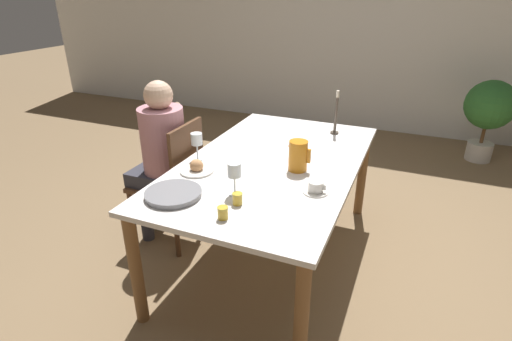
# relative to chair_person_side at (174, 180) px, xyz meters

# --- Properties ---
(ground_plane) EXTENTS (20.00, 20.00, 0.00)m
(ground_plane) POSITION_rel_chair_person_side_xyz_m (0.71, 0.07, -0.50)
(ground_plane) COLOR #7F6647
(wall_back) EXTENTS (10.00, 0.06, 2.60)m
(wall_back) POSITION_rel_chair_person_side_xyz_m (0.71, 3.20, 0.80)
(wall_back) COLOR white
(wall_back) RESTS_ON ground_plane
(dining_table) EXTENTS (1.05, 1.80, 0.73)m
(dining_table) POSITION_rel_chair_person_side_xyz_m (0.71, 0.07, 0.15)
(dining_table) COLOR silver
(dining_table) RESTS_ON ground_plane
(chair_person_side) EXTENTS (0.42, 0.42, 0.92)m
(chair_person_side) POSITION_rel_chair_person_side_xyz_m (0.00, 0.00, 0.00)
(chair_person_side) COLOR #51331E
(chair_person_side) RESTS_ON ground_plane
(person_seated) EXTENTS (0.39, 0.41, 1.20)m
(person_seated) POSITION_rel_chair_person_side_xyz_m (-0.09, -0.01, 0.22)
(person_seated) COLOR #33333D
(person_seated) RESTS_ON ground_plane
(red_pitcher) EXTENTS (0.14, 0.11, 0.19)m
(red_pitcher) POSITION_rel_chair_person_side_xyz_m (0.90, 0.01, 0.33)
(red_pitcher) COLOR orange
(red_pitcher) RESTS_ON dining_table
(wine_glass_water) EXTENTS (0.07, 0.07, 0.18)m
(wine_glass_water) POSITION_rel_chair_person_side_xyz_m (0.26, -0.09, 0.37)
(wine_glass_water) COLOR white
(wine_glass_water) RESTS_ON dining_table
(wine_glass_juice) EXTENTS (0.07, 0.07, 0.18)m
(wine_glass_juice) POSITION_rel_chair_person_side_xyz_m (0.68, -0.42, 0.37)
(wine_glass_juice) COLOR white
(wine_glass_juice) RESTS_ON dining_table
(teacup_near_person) EXTENTS (0.14, 0.14, 0.06)m
(teacup_near_person) POSITION_rel_chair_person_side_xyz_m (1.07, -0.23, 0.26)
(teacup_near_person) COLOR silver
(teacup_near_person) RESTS_ON dining_table
(serving_tray) EXTENTS (0.30, 0.30, 0.03)m
(serving_tray) POSITION_rel_chair_person_side_xyz_m (0.39, -0.57, 0.25)
(serving_tray) COLOR gray
(serving_tray) RESTS_ON dining_table
(bread_plate) EXTENTS (0.20, 0.20, 0.08)m
(bread_plate) POSITION_rel_chair_person_side_xyz_m (0.35, -0.25, 0.26)
(bread_plate) COLOR silver
(bread_plate) RESTS_ON dining_table
(jam_jar_amber) EXTENTS (0.05, 0.05, 0.06)m
(jam_jar_amber) POSITION_rel_chair_person_side_xyz_m (0.74, -0.51, 0.27)
(jam_jar_amber) COLOR gold
(jam_jar_amber) RESTS_ON dining_table
(jam_jar_red) EXTENTS (0.05, 0.05, 0.06)m
(jam_jar_red) POSITION_rel_chair_person_side_xyz_m (0.74, -0.66, 0.27)
(jam_jar_red) COLOR gold
(jam_jar_red) RESTS_ON dining_table
(candlestick_tall) EXTENTS (0.06, 0.06, 0.33)m
(candlestick_tall) POSITION_rel_chair_person_side_xyz_m (0.96, 0.74, 0.36)
(candlestick_tall) COLOR #4C4238
(candlestick_tall) RESTS_ON dining_table
(potted_plant) EXTENTS (0.51, 0.51, 0.87)m
(potted_plant) POSITION_rel_chair_person_side_xyz_m (2.19, 2.56, 0.07)
(potted_plant) COLOR beige
(potted_plant) RESTS_ON ground_plane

